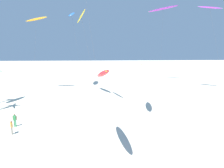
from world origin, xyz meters
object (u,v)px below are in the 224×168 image
(flying_kite_0, at_px, (36,19))
(flying_kite_10, at_px, (164,9))
(person_near_left, at_px, (15,120))
(person_near_right, at_px, (12,127))
(flying_kite_4, at_px, (81,17))
(flying_kite_11, at_px, (72,14))
(flying_kite_7, at_px, (210,8))
(flying_kite_8, at_px, (141,64))
(flying_kite_5, at_px, (103,73))

(flying_kite_0, relative_size, flying_kite_10, 0.79)
(person_near_left, xyz_separation_m, person_near_right, (0.55, -2.51, -0.03))
(flying_kite_4, bearing_deg, person_near_right, -112.11)
(flying_kite_10, xyz_separation_m, flying_kite_11, (-23.09, -6.91, -2.55))
(flying_kite_7, relative_size, flying_kite_10, 0.89)
(flying_kite_7, distance_m, person_near_right, 43.55)
(flying_kite_7, distance_m, flying_kite_10, 13.91)
(flying_kite_8, distance_m, person_near_right, 19.07)
(flying_kite_10, relative_size, flying_kite_11, 1.15)
(flying_kite_11, xyz_separation_m, person_near_left, (-4.82, -24.55, -16.25))
(flying_kite_0, distance_m, person_near_left, 26.25)
(flying_kite_7, height_order, flying_kite_10, flying_kite_10)
(flying_kite_0, height_order, flying_kite_8, flying_kite_0)
(flying_kite_10, bearing_deg, flying_kite_11, -163.33)
(flying_kite_0, xyz_separation_m, flying_kite_4, (9.91, -6.59, -0.22))
(flying_kite_0, relative_size, flying_kite_11, 0.91)
(flying_kite_4, relative_size, person_near_right, 10.09)
(flying_kite_0, xyz_separation_m, flying_kite_7, (36.46, -2.39, 2.32))
(flying_kite_4, distance_m, flying_kite_5, 24.77)
(flying_kite_10, xyz_separation_m, person_near_left, (-27.91, -31.46, -18.80))
(flying_kite_11, relative_size, person_near_left, 10.53)
(flying_kite_7, relative_size, flying_kite_8, 2.33)
(flying_kite_0, bearing_deg, flying_kite_11, 22.93)
(flying_kite_0, bearing_deg, flying_kite_10, 18.18)
(flying_kite_0, bearing_deg, flying_kite_7, -3.75)
(flying_kite_11, xyz_separation_m, person_near_right, (-4.28, -27.06, -16.29))
(flying_kite_4, bearing_deg, flying_kite_0, 146.39)
(flying_kite_4, relative_size, flying_kite_10, 0.80)
(person_near_left, bearing_deg, flying_kite_5, -36.83)
(flying_kite_8, height_order, flying_kite_10, flying_kite_10)
(flying_kite_5, height_order, flying_kite_10, flying_kite_10)
(flying_kite_10, distance_m, person_near_right, 47.52)
(flying_kite_4, bearing_deg, flying_kite_10, 39.15)
(flying_kite_7, xyz_separation_m, flying_kite_11, (-29.37, 5.39, -0.89))
(flying_kite_0, distance_m, person_near_right, 28.42)
(flying_kite_8, distance_m, flying_kite_11, 25.36)
(flying_kite_4, distance_m, person_near_left, 22.26)
(flying_kite_7, bearing_deg, flying_kite_5, -130.03)
(flying_kite_7, height_order, person_near_left, flying_kite_7)
(flying_kite_8, height_order, person_near_right, flying_kite_8)
(flying_kite_7, relative_size, person_near_left, 10.83)
(flying_kite_4, bearing_deg, flying_kite_5, -81.54)
(flying_kite_4, xyz_separation_m, flying_kite_7, (26.55, 4.20, 2.54))
(flying_kite_11, bearing_deg, flying_kite_5, -79.17)
(flying_kite_7, height_order, flying_kite_8, flying_kite_7)
(flying_kite_0, distance_m, flying_kite_7, 36.62)
(flying_kite_5, height_order, flying_kite_11, flying_kite_11)
(flying_kite_8, xyz_separation_m, person_near_left, (-17.00, -4.52, -6.57))
(flying_kite_4, xyz_separation_m, flying_kite_5, (3.46, -23.28, -7.71))
(flying_kite_5, relative_size, person_near_right, 5.79)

